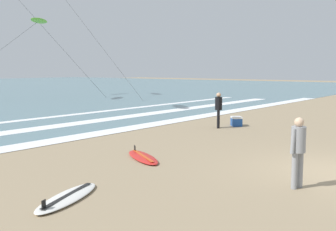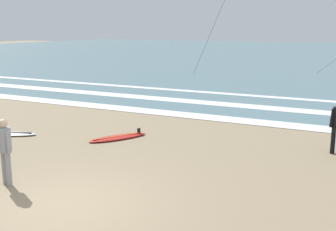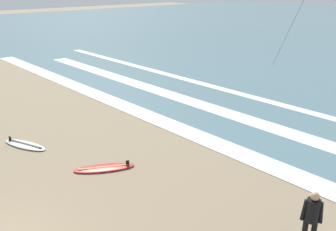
% 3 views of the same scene
% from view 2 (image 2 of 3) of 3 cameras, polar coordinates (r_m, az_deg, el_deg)
% --- Properties ---
extents(ground_plane, '(160.00, 160.00, 0.00)m').
position_cam_2_polar(ground_plane, '(9.33, -13.96, -11.68)').
color(ground_plane, '#937F60').
extents(ocean_surface, '(140.00, 90.00, 0.01)m').
position_cam_2_polar(ocean_surface, '(60.87, 21.39, 7.74)').
color(ocean_surface, slate).
rests_on(ocean_surface, ground).
extents(wave_foam_shoreline, '(49.72, 1.09, 0.01)m').
position_cam_2_polar(wave_foam_shoreline, '(17.11, 8.43, -0.53)').
color(wave_foam_shoreline, white).
rests_on(wave_foam_shoreline, ocean_surface).
extents(wave_foam_mid_break, '(42.68, 1.09, 0.01)m').
position_cam_2_polar(wave_foam_mid_break, '(20.02, 11.60, 1.19)').
color(wave_foam_mid_break, white).
rests_on(wave_foam_mid_break, ocean_surface).
extents(wave_foam_outer_break, '(45.47, 0.64, 0.01)m').
position_cam_2_polar(wave_foam_outer_break, '(23.38, 10.22, 2.78)').
color(wave_foam_outer_break, white).
rests_on(wave_foam_outer_break, ocean_surface).
extents(surfer_foreground_main, '(0.51, 0.32, 1.60)m').
position_cam_2_polar(surfer_foreground_main, '(10.54, -21.40, -3.88)').
color(surfer_foreground_main, gray).
rests_on(surfer_foreground_main, ground).
extents(surfboard_right_spare, '(2.18, 1.31, 0.25)m').
position_cam_2_polar(surfboard_right_spare, '(15.62, -21.12, -2.30)').
color(surfboard_right_spare, silver).
rests_on(surfboard_right_spare, ground).
extents(surfboard_near_water, '(1.57, 2.12, 0.25)m').
position_cam_2_polar(surfboard_near_water, '(14.19, -6.87, -2.97)').
color(surfboard_near_water, red).
rests_on(surfboard_near_water, ground).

